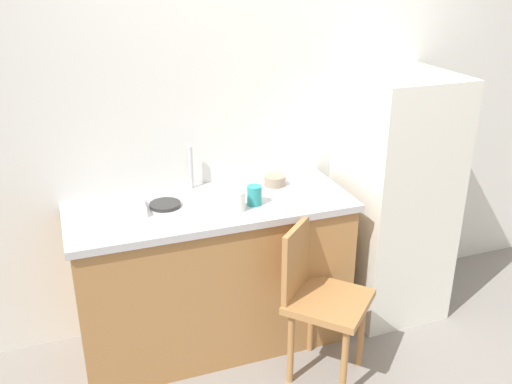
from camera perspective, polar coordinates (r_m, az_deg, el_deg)
The scene contains 11 objects.
back_wall at distance 3.46m, azimuth 0.57°, elevation 6.92°, with size 4.80×0.10×2.45m, color silver.
cabinet_base at distance 3.35m, azimuth -4.36°, elevation -8.53°, with size 1.53×0.60×0.86m, color #A87542.
countertop at distance 3.14m, azimuth -4.61°, elevation -1.46°, with size 1.57×0.64×0.04m, color #B7B7BC.
faucet at distance 3.30m, azimuth -6.58°, elevation 2.46°, with size 0.02×0.02×0.25m, color #B7B7BC.
refrigerator at distance 3.64m, azimuth 13.68°, elevation -0.49°, with size 0.58×0.63×1.54m, color silver.
chair at distance 3.08m, azimuth 6.31°, elevation -10.21°, with size 0.57×0.57×0.89m.
dish_tray at distance 3.07m, azimuth -13.79°, elevation -1.74°, with size 0.28×0.20×0.05m, color white.
terracotta_bowl at distance 3.35m, azimuth 1.84°, elevation 1.17°, with size 0.13×0.13×0.06m, color gray.
hotplate at distance 3.11m, azimuth -9.16°, elevation -1.27°, with size 0.17×0.17×0.02m, color #2D2D2D.
cup_white at distance 3.01m, azimuth -1.88°, elevation -0.93°, with size 0.08×0.08×0.11m, color white.
cup_teal at distance 3.08m, azimuth -0.17°, elevation -0.34°, with size 0.08×0.08×0.11m, color teal.
Camera 1 is at (-1.18, -2.11, 2.17)m, focal length 39.64 mm.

